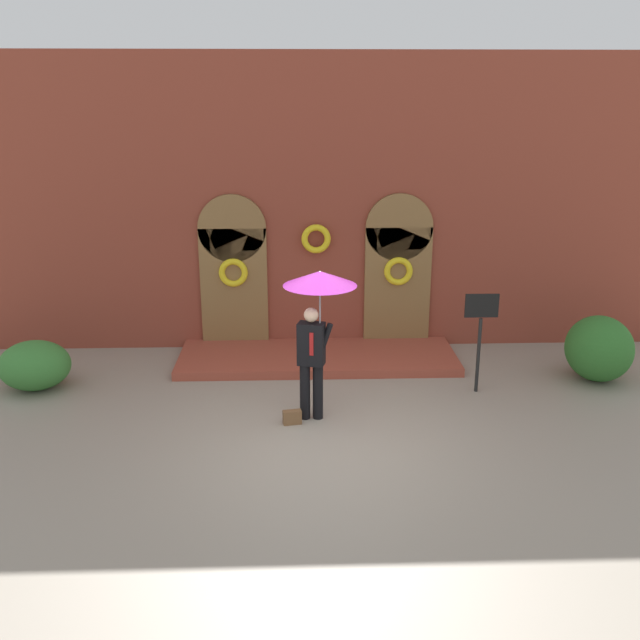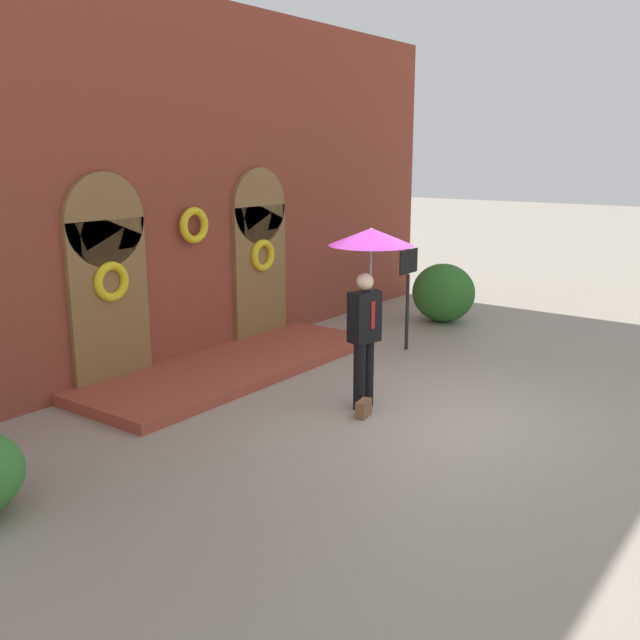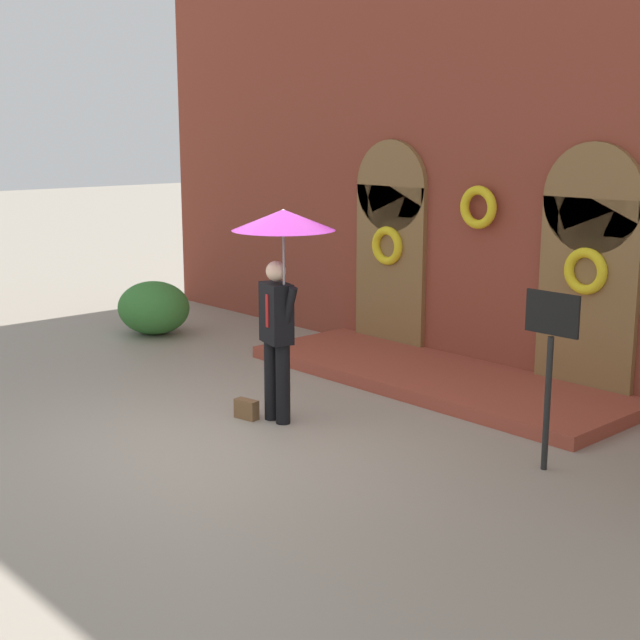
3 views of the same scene
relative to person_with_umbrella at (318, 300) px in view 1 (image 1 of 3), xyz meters
The scene contains 7 objects.
ground_plane 2.00m from the person_with_umbrella, 82.71° to the right, with size 80.00×80.00×0.00m, color gray.
building_facade 3.64m from the person_with_umbrella, 88.79° to the left, with size 14.00×2.30×5.60m.
person_with_umbrella is the anchor object (origin of this frame).
handbag 1.86m from the person_with_umbrella, 153.45° to the right, with size 0.28×0.12×0.22m, color brown.
sign_post 2.99m from the person_with_umbrella, 19.30° to the left, with size 0.56×0.06×1.72m.
shrub_left 5.21m from the person_with_umbrella, 164.18° to the left, with size 1.21×1.10×0.84m, color #387A33.
shrub_right 5.35m from the person_with_umbrella, 15.80° to the left, with size 1.15×1.26×1.16m, color #2D6B28.
Camera 1 is at (-0.40, -9.56, 4.83)m, focal length 40.00 mm.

